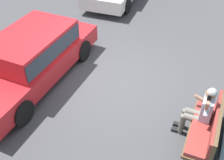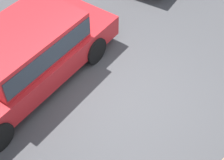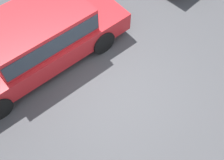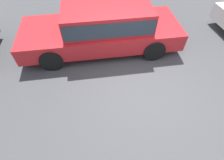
{
  "view_description": "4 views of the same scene",
  "coord_description": "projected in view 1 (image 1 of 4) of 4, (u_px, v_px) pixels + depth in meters",
  "views": [
    {
      "loc": [
        5.6,
        2.6,
        4.95
      ],
      "look_at": [
        1.32,
        0.77,
        1.2
      ],
      "focal_mm": 45.0,
      "sensor_mm": 36.0,
      "label": 1
    },
    {
      "loc": [
        3.92,
        2.6,
        5.56
      ],
      "look_at": [
        0.37,
        0.15,
        0.94
      ],
      "focal_mm": 55.0,
      "sensor_mm": 36.0,
      "label": 2
    },
    {
      "loc": [
        2.21,
        2.6,
        5.66
      ],
      "look_at": [
        0.31,
        0.42,
        1.22
      ],
      "focal_mm": 45.0,
      "sensor_mm": 36.0,
      "label": 3
    },
    {
      "loc": [
        1.16,
        2.6,
        3.61
      ],
      "look_at": [
        0.79,
        0.31,
        0.85
      ],
      "focal_mm": 28.0,
      "sensor_mm": 36.0,
      "label": 4
    }
  ],
  "objects": [
    {
      "name": "person_on_phone",
      "position": [
        201.0,
        111.0,
        5.91
      ],
      "size": [
        0.73,
        0.74,
        1.38
      ],
      "color": "#6B665B",
      "rests_on": "ground_plane"
    },
    {
      "name": "bench",
      "position": [
        209.0,
        127.0,
        5.72
      ],
      "size": [
        1.68,
        0.55,
        1.04
      ],
      "color": "brown",
      "rests_on": "ground_plane"
    },
    {
      "name": "ground_plane",
      "position": [
        105.0,
        79.0,
        7.91
      ],
      "size": [
        60.0,
        60.0,
        0.0
      ],
      "primitive_type": "plane",
      "color": "#424244"
    },
    {
      "name": "parked_car_mid",
      "position": [
        31.0,
        55.0,
        7.52
      ],
      "size": [
        4.69,
        1.88,
        1.36
      ],
      "color": "red",
      "rests_on": "ground_plane"
    }
  ]
}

